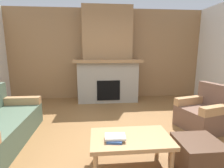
{
  "coord_description": "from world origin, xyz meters",
  "views": [
    {
      "loc": [
        -0.34,
        -2.54,
        1.5
      ],
      "look_at": [
        -0.02,
        0.99,
        0.81
      ],
      "focal_mm": 28.25,
      "sensor_mm": 36.0,
      "label": 1
    }
  ],
  "objects_px": {
    "fireplace": "(107,61)",
    "ottoman": "(198,155)",
    "coffee_table": "(131,141)",
    "armchair": "(204,113)"
  },
  "relations": [
    {
      "from": "fireplace",
      "to": "coffee_table",
      "type": "xyz_separation_m",
      "value": [
        0.08,
        -3.17,
        -0.79
      ]
    },
    {
      "from": "fireplace",
      "to": "ottoman",
      "type": "distance_m",
      "value": 3.54
    },
    {
      "from": "fireplace",
      "to": "armchair",
      "type": "height_order",
      "value": "fireplace"
    },
    {
      "from": "fireplace",
      "to": "armchair",
      "type": "bearing_deg",
      "value": -51.03
    },
    {
      "from": "armchair",
      "to": "ottoman",
      "type": "bearing_deg",
      "value": -125.36
    },
    {
      "from": "fireplace",
      "to": "ottoman",
      "type": "relative_size",
      "value": 5.19
    },
    {
      "from": "fireplace",
      "to": "ottoman",
      "type": "xyz_separation_m",
      "value": [
        0.91,
        -3.29,
        -0.96
      ]
    },
    {
      "from": "armchair",
      "to": "coffee_table",
      "type": "bearing_deg",
      "value": -147.83
    },
    {
      "from": "armchair",
      "to": "ottoman",
      "type": "relative_size",
      "value": 1.79
    },
    {
      "from": "coffee_table",
      "to": "ottoman",
      "type": "xyz_separation_m",
      "value": [
        0.83,
        -0.12,
        -0.18
      ]
    }
  ]
}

